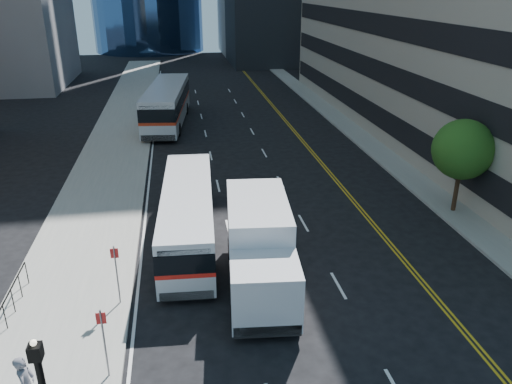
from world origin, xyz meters
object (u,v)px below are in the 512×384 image
street_tree (463,150)px  bus_rear (167,103)px  bus_front (188,214)px  box_truck (260,247)px

street_tree → bus_rear: bearing=125.7°
street_tree → bus_front: size_ratio=0.47×
street_tree → box_truck: size_ratio=0.69×
street_tree → bus_rear: 26.78m
box_truck → bus_front: bearing=127.7°
street_tree → bus_front: bearing=-175.4°
street_tree → box_truck: street_tree is taller
bus_front → box_truck: bearing=-54.5°
box_truck → street_tree: bearing=30.1°
bus_front → bus_rear: 22.89m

